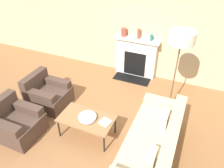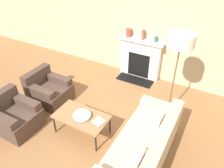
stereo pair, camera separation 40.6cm
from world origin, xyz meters
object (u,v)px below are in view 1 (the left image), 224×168
at_px(couch, 152,147).
at_px(bowl, 87,117).
at_px(mantel_vase_left, 124,32).
at_px(mantel_vase_center_right, 151,38).
at_px(armchair_far, 47,94).
at_px(coffee_table, 87,119).
at_px(mantel_vase_center_left, 139,34).
at_px(fireplace, 136,58).
at_px(book, 105,122).
at_px(floor_lamp, 181,42).
at_px(armchair_near, 15,123).

distance_m(couch, bowl, 1.29).
relative_size(mantel_vase_left, mantel_vase_center_right, 1.36).
bearing_deg(armchair_far, coffee_table, -110.34).
bearing_deg(mantel_vase_center_left, bowl, -93.24).
height_order(fireplace, book, fireplace).
distance_m(floor_lamp, mantel_vase_left, 2.01).
distance_m(mantel_vase_left, mantel_vase_center_right, 0.74).
xyz_separation_m(armchair_near, book, (1.70, 0.55, 0.17)).
relative_size(fireplace, book, 4.89).
bearing_deg(book, bowl, -160.00).
height_order(mantel_vase_center_left, mantel_vase_center_right, mantel_vase_center_left).
distance_m(coffee_table, bowl, 0.08).
relative_size(book, floor_lamp, 0.13).
bearing_deg(mantel_vase_center_right, floor_lamp, -54.61).
relative_size(couch, mantel_vase_center_right, 13.42).
distance_m(armchair_near, coffee_table, 1.42).
bearing_deg(armchair_near, floor_lamp, -54.21).
height_order(armchair_near, floor_lamp, floor_lamp).
height_order(armchair_far, mantel_vase_center_left, mantel_vase_center_left).
height_order(fireplace, mantel_vase_center_right, mantel_vase_center_right).
xyz_separation_m(armchair_near, armchair_far, (0.00, 1.01, 0.00)).
distance_m(armchair_far, mantel_vase_center_right, 2.90).
xyz_separation_m(book, mantel_vase_left, (-0.61, 2.53, 0.75)).
height_order(bowl, book, bowl).
relative_size(floor_lamp, mantel_vase_center_left, 7.41).
xyz_separation_m(coffee_table, mantel_vase_left, (-0.23, 2.55, 0.80)).
xyz_separation_m(couch, floor_lamp, (0.03, 1.44, 1.37)).
distance_m(bowl, mantel_vase_center_right, 2.70).
height_order(couch, mantel_vase_center_right, mantel_vase_center_right).
relative_size(armchair_near, bowl, 2.54).
relative_size(armchair_far, mantel_vase_center_right, 5.61).
xyz_separation_m(couch, armchair_near, (-2.62, -0.47, -0.02)).
bearing_deg(armchair_near, mantel_vase_center_right, -30.71).
bearing_deg(mantel_vase_left, floor_lamp, -36.55).
relative_size(bowl, mantel_vase_center_right, 2.21).
height_order(coffee_table, mantel_vase_center_right, mantel_vase_center_right).
bearing_deg(mantel_vase_center_right, book, -92.91).
relative_size(fireplace, couch, 0.59).
bearing_deg(armchair_far, fireplace, -35.46).
xyz_separation_m(fireplace, couch, (1.16, -2.59, -0.24)).
distance_m(fireplace, armchair_far, 2.53).
distance_m(fireplace, mantel_vase_center_left, 0.69).
distance_m(mantel_vase_center_left, mantel_vase_center_right, 0.34).
distance_m(coffee_table, book, 0.39).
bearing_deg(bowl, fireplace, 87.38).
height_order(fireplace, armchair_far, fireplace).
xyz_separation_m(fireplace, floor_lamp, (1.19, -1.15, 1.14)).
bearing_deg(book, armchair_far, 178.41).
bearing_deg(armchair_near, bowl, -69.26).
bearing_deg(coffee_table, mantel_vase_center_left, 86.10).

